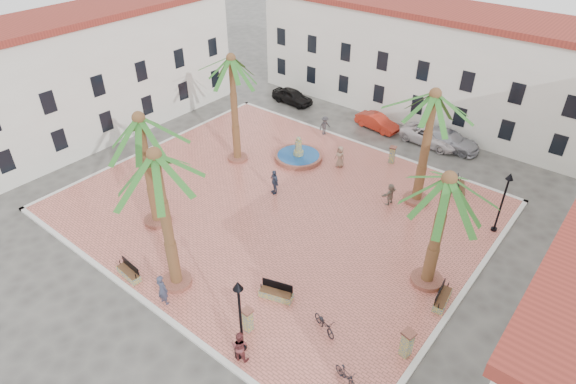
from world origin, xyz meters
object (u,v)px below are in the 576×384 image
object	(u,v)px
litter_bin	(238,352)
cyclist_b	(240,346)
car_white	(431,136)
pedestrian_fountain_a	(340,157)
bench_s	(129,273)
bollard_e	(407,343)
palm_s	(157,171)
palm_ne	(433,108)
bollard_n	(392,154)
lamppost_s	(239,305)
car_silver	(448,139)
pedestrian_east	(390,194)
bicycle_a	(325,324)
palm_e	(446,194)
pedestrian_fountain_b	(274,182)
palm_nw	(232,70)
bench_ne	(460,189)
bollard_se	(248,320)
lamppost_e	(505,193)
car_red	(377,122)
car_black	(292,96)
bench_e	(442,299)
cyclist_a	(162,290)
pedestrian_north	(325,125)
fountain	(298,156)
bench_se	(276,294)

from	to	relation	value
litter_bin	cyclist_b	distance (m)	0.52
car_white	pedestrian_fountain_a	bearing A→B (deg)	158.73
bench_s	litter_bin	bearing A→B (deg)	4.07
bollard_e	car_white	xyz separation A→B (m)	(-8.16, 20.17, -0.25)
car_white	palm_s	bearing A→B (deg)	174.72
palm_ne	bollard_n	world-z (taller)	palm_ne
lamppost_s	car_silver	xyz separation A→B (m)	(-0.67, 24.93, -2.37)
cyclist_b	pedestrian_east	size ratio (longest dim) A/B	1.10
bicycle_a	palm_e	bearing A→B (deg)	0.22
palm_ne	pedestrian_fountain_b	xyz separation A→B (m)	(-8.14, -5.32, -5.93)
lamppost_s	bench_s	bearing A→B (deg)	-176.90
bollard_e	cyclist_b	size ratio (longest dim) A/B	0.90
palm_nw	car_white	world-z (taller)	palm_nw
bench_ne	bollard_se	world-z (taller)	bollard_se
palm_s	cyclist_b	xyz separation A→B (m)	(6.06, -1.34, -6.36)
palm_s	pedestrian_fountain_b	bearing A→B (deg)	98.48
palm_nw	lamppost_e	xyz separation A→B (m)	(18.65, 3.71, -4.31)
car_red	litter_bin	bearing A→B (deg)	-156.44
pedestrian_east	lamppost_s	bearing A→B (deg)	11.11
bollard_e	car_silver	xyz separation A→B (m)	(-6.82, 20.43, -0.21)
palm_ne	car_black	bearing A→B (deg)	155.53
palm_e	pedestrian_fountain_a	world-z (taller)	palm_e
car_red	bench_ne	bearing A→B (deg)	-110.91
cyclist_b	bench_ne	bearing A→B (deg)	-117.07
pedestrian_fountain_b	car_white	world-z (taller)	pedestrian_fountain_b
car_red	bicycle_a	bearing A→B (deg)	-148.53
cyclist_b	bicycle_a	bearing A→B (deg)	-138.61
bench_e	cyclist_a	world-z (taller)	cyclist_a
pedestrian_fountain_a	pedestrian_north	world-z (taller)	pedestrian_fountain_a
car_red	cyclist_a	bearing A→B (deg)	-168.41
car_red	pedestrian_fountain_b	bearing A→B (deg)	-174.06
pedestrian_east	car_white	xyz separation A→B (m)	(-1.62, 9.86, -0.23)
palm_ne	car_black	distance (m)	19.56
palm_ne	cyclist_b	bearing A→B (deg)	-91.99
pedestrian_fountain_a	car_red	world-z (taller)	pedestrian_fountain_a
fountain	cyclist_b	distance (m)	18.57
palm_nw	cyclist_b	bearing A→B (deg)	-45.80
palm_s	pedestrian_north	world-z (taller)	palm_s
palm_ne	bollard_se	bearing A→B (deg)	-95.36
pedestrian_fountain_a	bench_e	bearing A→B (deg)	-29.96
pedestrian_north	palm_nw	bearing A→B (deg)	175.36
bollard_se	litter_bin	size ratio (longest dim) A/B	1.96
palm_s	bench_se	distance (m)	8.90
bollard_e	car_white	world-z (taller)	bollard_e
bollard_e	car_black	world-z (taller)	bollard_e
bench_se	car_black	world-z (taller)	car_black
pedestrian_fountain_b	palm_ne	bearing A→B (deg)	57.23
lamppost_s	pedestrian_fountain_b	world-z (taller)	lamppost_s
bench_se	bollard_n	size ratio (longest dim) A/B	1.39
pedestrian_fountain_b	car_white	bearing A→B (deg)	93.08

